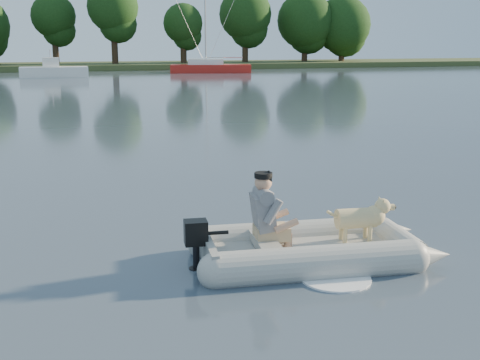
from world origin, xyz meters
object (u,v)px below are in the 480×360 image
object	(u,v)px
man	(265,209)
dog	(356,222)
sailboat	(210,68)
dinghy	(314,220)
motorboat	(54,64)

from	to	relation	value
man	dog	world-z (taller)	man
sailboat	dinghy	bearing A→B (deg)	-87.47
dinghy	sailboat	xyz separation A→B (m)	(10.84, 50.17, -0.13)
man	sailboat	world-z (taller)	sailboat
sailboat	man	bearing A→B (deg)	-88.25
sailboat	dog	bearing A→B (deg)	-86.75
man	sailboat	bearing A→B (deg)	82.60
motorboat	dinghy	bearing A→B (deg)	-86.36
dog	sailboat	size ratio (longest dim) A/B	0.09
dinghy	dog	world-z (taller)	dinghy
dinghy	man	size ratio (longest dim) A/B	4.23
motorboat	sailboat	world-z (taller)	sailboat
man	motorboat	world-z (taller)	motorboat
dinghy	motorboat	xyz separation A→B (m)	(-3.66, 46.47, 0.51)
man	dog	distance (m)	1.37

